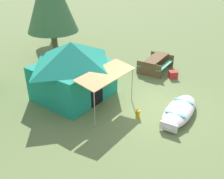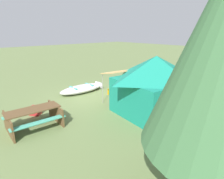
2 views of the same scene
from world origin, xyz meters
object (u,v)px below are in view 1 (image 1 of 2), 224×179
(beached_rowboat, at_px, (179,111))
(canvas_cabin_tent, at_px, (73,69))
(picnic_table, at_px, (156,62))
(cooler_box, at_px, (173,75))
(fuel_can, at_px, (138,114))

(beached_rowboat, bearing_deg, canvas_cabin_tent, 99.53)
(picnic_table, bearing_deg, cooler_box, -112.67)
(cooler_box, bearing_deg, picnic_table, 67.33)
(beached_rowboat, relative_size, fuel_can, 8.47)
(beached_rowboat, relative_size, picnic_table, 1.40)
(beached_rowboat, distance_m, fuel_can, 1.73)
(cooler_box, xyz_separation_m, fuel_can, (-4.38, 0.07, -0.02))
(beached_rowboat, xyz_separation_m, picnic_table, (3.91, 2.57, 0.27))
(beached_rowboat, height_order, cooler_box, beached_rowboat)
(picnic_table, xyz_separation_m, cooler_box, (-0.50, -1.21, -0.30))
(picnic_table, height_order, fuel_can, picnic_table)
(fuel_can, bearing_deg, beached_rowboat, -55.98)
(canvas_cabin_tent, distance_m, cooler_box, 5.55)
(canvas_cabin_tent, height_order, fuel_can, canvas_cabin_tent)
(picnic_table, bearing_deg, fuel_can, -166.92)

